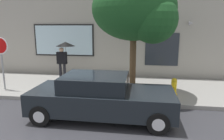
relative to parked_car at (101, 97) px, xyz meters
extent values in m
plane|color=#333338|center=(-0.81, 0.09, -0.70)|extent=(60.00, 60.00, 0.00)
cube|color=gray|center=(-0.81, 3.09, -0.63)|extent=(20.00, 4.00, 0.15)
cube|color=#9E998E|center=(-0.81, 5.59, 2.80)|extent=(20.00, 0.40, 7.00)
cube|color=black|center=(-3.27, 5.36, 1.45)|extent=(3.58, 0.06, 1.84)
cube|color=silver|center=(-3.27, 5.33, 1.45)|extent=(3.42, 0.03, 1.68)
cube|color=#262B33|center=(2.35, 5.37, 1.00)|extent=(1.80, 0.04, 1.80)
cone|color=#99999E|center=(3.75, 5.24, 2.40)|extent=(0.22, 0.24, 0.24)
cube|color=black|center=(0.05, 0.00, -0.10)|extent=(4.56, 1.83, 0.69)
cube|color=black|center=(-0.18, 0.00, 0.48)|extent=(2.05, 1.61, 0.47)
cylinder|color=black|center=(1.77, 0.84, -0.38)|extent=(0.64, 0.22, 0.64)
cylinder|color=silver|center=(1.77, 0.84, -0.38)|extent=(0.35, 0.24, 0.35)
cylinder|color=black|center=(1.77, -0.84, -0.38)|extent=(0.64, 0.22, 0.64)
cylinder|color=silver|center=(1.77, -0.84, -0.38)|extent=(0.35, 0.24, 0.35)
cylinder|color=black|center=(-1.68, 0.84, -0.38)|extent=(0.64, 0.22, 0.64)
cylinder|color=silver|center=(-1.68, 0.84, -0.38)|extent=(0.35, 0.24, 0.35)
cylinder|color=black|center=(-1.68, -0.84, -0.38)|extent=(0.64, 0.22, 0.64)
cylinder|color=silver|center=(-1.68, -0.84, -0.38)|extent=(0.35, 0.24, 0.35)
cylinder|color=yellow|center=(2.62, 2.23, -0.25)|extent=(0.22, 0.22, 0.60)
sphere|color=gold|center=(2.62, 2.23, 0.05)|extent=(0.23, 0.23, 0.23)
cylinder|color=gold|center=(2.62, 2.07, -0.22)|extent=(0.09, 0.12, 0.09)
cylinder|color=gold|center=(2.62, 2.39, -0.22)|extent=(0.09, 0.12, 0.09)
cylinder|color=yellow|center=(2.62, 2.23, -0.52)|extent=(0.30, 0.30, 0.06)
cylinder|color=black|center=(-2.96, 3.90, -0.12)|extent=(0.14, 0.14, 0.87)
cylinder|color=black|center=(-2.73, 3.90, -0.12)|extent=(0.14, 0.14, 0.87)
cube|color=black|center=(-2.85, 3.90, 0.63)|extent=(0.51, 0.22, 0.62)
sphere|color=tan|center=(-2.85, 3.90, 1.06)|extent=(0.24, 0.24, 0.24)
cylinder|color=#4C4C51|center=(-2.62, 3.90, 0.88)|extent=(0.02, 0.02, 0.90)
cone|color=black|center=(-2.62, 3.90, 1.36)|extent=(0.98, 0.98, 0.22)
cylinder|color=#4C3823|center=(0.90, 2.37, 0.72)|extent=(0.27, 0.27, 2.55)
ellipsoid|color=#19471E|center=(0.90, 2.37, 2.93)|extent=(3.39, 2.88, 2.54)
sphere|color=#19471E|center=(1.66, 1.95, 2.50)|extent=(1.86, 1.86, 1.86)
cylinder|color=gray|center=(-4.82, 1.94, 0.61)|extent=(0.07, 0.07, 2.33)
cylinder|color=white|center=(-4.82, 1.90, 1.42)|extent=(0.76, 0.02, 0.76)
camera|label=1|loc=(1.27, -6.24, 2.23)|focal=33.08mm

